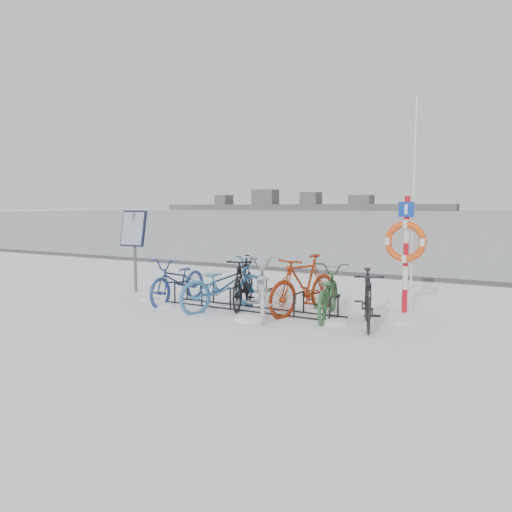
{
  "coord_description": "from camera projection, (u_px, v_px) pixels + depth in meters",
  "views": [
    {
      "loc": [
        5.05,
        -8.74,
        2.11
      ],
      "look_at": [
        -0.22,
        0.6,
        1.05
      ],
      "focal_mm": 35.0,
      "sensor_mm": 36.0,
      "label": 1
    }
  ],
  "objects": [
    {
      "name": "bike_0",
      "position": [
        179.0,
        279.0,
        11.02
      ],
      "size": [
        0.81,
        2.04,
        1.05
      ],
      "primitive_type": "imported",
      "rotation": [
        0.0,
        0.0,
        0.06
      ],
      "color": "navy",
      "rests_on": "ground"
    },
    {
      "name": "bike_5",
      "position": [
        327.0,
        290.0,
        9.57
      ],
      "size": [
        1.08,
        2.05,
        1.02
      ],
      "primitive_type": "imported",
      "rotation": [
        0.0,
        0.0,
        3.35
      ],
      "color": "#2E5F33",
      "rests_on": "ground"
    },
    {
      "name": "bike_3",
      "position": [
        261.0,
        286.0,
        9.74
      ],
      "size": [
        1.73,
        2.28,
        1.15
      ],
      "primitive_type": "imported",
      "rotation": [
        0.0,
        0.0,
        3.65
      ],
      "color": "#ACB0B5",
      "rests_on": "ground"
    },
    {
      "name": "bike_4",
      "position": [
        304.0,
        283.0,
        9.85
      ],
      "size": [
        1.1,
        2.08,
        1.2
      ],
      "primitive_type": "imported",
      "rotation": [
        0.0,
        0.0,
        -0.28
      ],
      "color": "maroon",
      "rests_on": "ground"
    },
    {
      "name": "bike_rack",
      "position": [
        251.0,
        301.0,
        10.23
      ],
      "size": [
        4.0,
        0.48,
        0.46
      ],
      "color": "black",
      "rests_on": "ground"
    },
    {
      "name": "quay_edge",
      "position": [
        347.0,
        274.0,
        15.36
      ],
      "size": [
        400.0,
        0.25,
        0.1
      ],
      "primitive_type": "cube",
      "color": "#3F3F42",
      "rests_on": "ground"
    },
    {
      "name": "snow_drifts",
      "position": [
        255.0,
        313.0,
        9.9
      ],
      "size": [
        6.04,
        1.88,
        0.23
      ],
      "color": "white",
      "rests_on": "ground"
    },
    {
      "name": "shoreline",
      "position": [
        292.0,
        206.0,
        294.99
      ],
      "size": [
        180.0,
        12.0,
        9.5
      ],
      "color": "#494949",
      "rests_on": "ground"
    },
    {
      "name": "lifebuoy_station",
      "position": [
        406.0,
        242.0,
        9.81
      ],
      "size": [
        0.81,
        0.23,
        4.23
      ],
      "color": "red",
      "rests_on": "ground"
    },
    {
      "name": "ground",
      "position": [
        251.0,
        310.0,
        10.25
      ],
      "size": [
        900.0,
        900.0,
        0.0
      ],
      "primitive_type": "plane",
      "color": "white",
      "rests_on": "ground"
    },
    {
      "name": "info_board",
      "position": [
        134.0,
        233.0,
        12.28
      ],
      "size": [
        0.69,
        0.31,
        2.02
      ],
      "rotation": [
        0.0,
        0.0,
        0.09
      ],
      "color": "#595B5E",
      "rests_on": "ground"
    },
    {
      "name": "bike_6",
      "position": [
        368.0,
        297.0,
        8.81
      ],
      "size": [
        1.03,
        1.81,
        1.05
      ],
      "primitive_type": "imported",
      "rotation": [
        0.0,
        0.0,
        0.33
      ],
      "color": "black",
      "rests_on": "ground"
    },
    {
      "name": "bike_1",
      "position": [
        224.0,
        283.0,
        10.23
      ],
      "size": [
        1.49,
        2.23,
        1.1
      ],
      "primitive_type": "imported",
      "rotation": [
        0.0,
        0.0,
        2.75
      ],
      "color": "teal",
      "rests_on": "ground"
    },
    {
      "name": "bike_2",
      "position": [
        243.0,
        280.0,
        10.52
      ],
      "size": [
        1.09,
        1.94,
        1.12
      ],
      "primitive_type": "imported",
      "rotation": [
        0.0,
        0.0,
        0.32
      ],
      "color": "black",
      "rests_on": "ground"
    }
  ]
}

